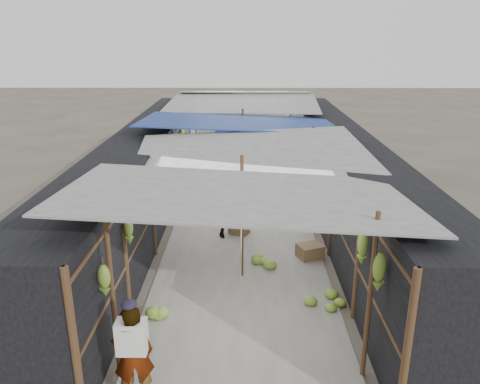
{
  "coord_description": "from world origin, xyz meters",
  "views": [
    {
      "loc": [
        0.03,
        -5.72,
        4.78
      ],
      "look_at": [
        -0.05,
        4.8,
        1.25
      ],
      "focal_mm": 35.0,
      "sensor_mm": 36.0,
      "label": 1
    }
  ],
  "objects_px": {
    "vendor_elderly": "(133,354)",
    "vendor_seated": "(282,159)",
    "crate_near": "(239,229)",
    "black_basin": "(268,195)",
    "shopper_blue": "(235,203)"
  },
  "relations": [
    {
      "from": "vendor_elderly",
      "to": "shopper_blue",
      "type": "bearing_deg",
      "value": -116.1
    },
    {
      "from": "vendor_elderly",
      "to": "vendor_seated",
      "type": "relative_size",
      "value": 1.57
    },
    {
      "from": "black_basin",
      "to": "vendor_elderly",
      "type": "relative_size",
      "value": 0.4
    },
    {
      "from": "vendor_elderly",
      "to": "shopper_blue",
      "type": "distance_m",
      "value": 5.76
    },
    {
      "from": "shopper_blue",
      "to": "vendor_seated",
      "type": "distance_m",
      "value": 6.06
    },
    {
      "from": "crate_near",
      "to": "black_basin",
      "type": "relative_size",
      "value": 0.76
    },
    {
      "from": "shopper_blue",
      "to": "crate_near",
      "type": "bearing_deg",
      "value": -8.31
    },
    {
      "from": "crate_near",
      "to": "vendor_elderly",
      "type": "distance_m",
      "value": 5.87
    },
    {
      "from": "black_basin",
      "to": "vendor_elderly",
      "type": "xyz_separation_m",
      "value": [
        -2.24,
        -8.52,
        0.65
      ]
    },
    {
      "from": "crate_near",
      "to": "black_basin",
      "type": "xyz_separation_m",
      "value": [
        0.87,
        2.84,
        -0.05
      ]
    },
    {
      "from": "vendor_elderly",
      "to": "shopper_blue",
      "type": "xyz_separation_m",
      "value": [
        1.25,
        5.62,
        0.11
      ]
    },
    {
      "from": "crate_near",
      "to": "vendor_seated",
      "type": "distance_m",
      "value": 5.97
    },
    {
      "from": "black_basin",
      "to": "crate_near",
      "type": "bearing_deg",
      "value": -106.99
    },
    {
      "from": "vendor_elderly",
      "to": "crate_near",
      "type": "bearing_deg",
      "value": -117.13
    },
    {
      "from": "black_basin",
      "to": "shopper_blue",
      "type": "distance_m",
      "value": 3.15
    }
  ]
}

